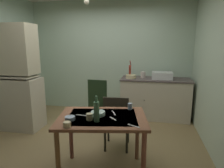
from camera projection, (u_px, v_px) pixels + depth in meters
The scene contains 23 objects.
ground_plane at pixel (88, 141), 3.39m from camera, with size 4.88×4.88×0.00m, color olive.
wall_back at pixel (109, 57), 4.81m from camera, with size 3.98×0.10×2.68m, color #B6D0B6.
wall_right at pixel (222, 67), 2.74m from camera, with size 0.10×3.51×2.68m, color beige.
hutch_cabinet at pixel (17, 81), 3.77m from camera, with size 0.84×0.49×2.02m.
counter_cabinet at pixel (155, 98), 4.42m from camera, with size 1.52×0.64×0.90m.
sink_basin at pixel (162, 75), 4.29m from camera, with size 0.44×0.34×0.15m.
hand_pump at pixel (130, 70), 4.45m from camera, with size 0.05×0.27×0.39m.
mixing_bowl_counter at pixel (131, 77), 4.38m from camera, with size 0.23×0.23×0.08m, color beige.
stoneware_crock at pixel (143, 75), 4.41m from camera, with size 0.11×0.11×0.14m, color beige.
dining_table at pixel (102, 125), 2.44m from camera, with size 1.20×0.94×0.78m.
chair_far_side at pixel (117, 121), 3.05m from camera, with size 0.42×0.42×0.89m.
chair_by_counter at pixel (99, 102), 3.93m from camera, with size 0.42×0.42×0.98m.
serving_bowl_wide at pixel (70, 118), 2.31m from camera, with size 0.12×0.12×0.04m, color #9EB2C6.
soup_bowl_small at pixel (98, 113), 2.46m from camera, with size 0.18×0.18×0.05m, color #ADD1C1.
mug_dark at pixel (130, 106), 2.68m from camera, with size 0.06×0.06×0.09m, color #9EB2C6.
teacup_mint at pixel (67, 125), 2.11m from camera, with size 0.08×0.08×0.06m, color beige.
teacup_cream at pixel (89, 117), 2.30m from camera, with size 0.07×0.07×0.08m, color beige.
glass_bottle at pixel (96, 111), 2.24m from camera, with size 0.07×0.07×0.30m.
table_knife at pixel (114, 113), 2.54m from camera, with size 0.18×0.02×0.01m, color silver.
teaspoon_near_bowl at pixel (134, 126), 2.13m from camera, with size 0.15×0.02×0.01m, color beige.
teaspoon_by_cup at pixel (113, 119), 2.34m from camera, with size 0.13×0.02×0.01m, color beige.
serving_spoon at pixel (82, 115), 2.45m from camera, with size 0.15×0.02×0.01m, color beige.
pendant_bulb at pixel (86, 2), 2.93m from camera, with size 0.08×0.08×0.08m, color #F9EFCC.
Camera 1 is at (1.01, -2.98, 1.66)m, focal length 31.35 mm.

